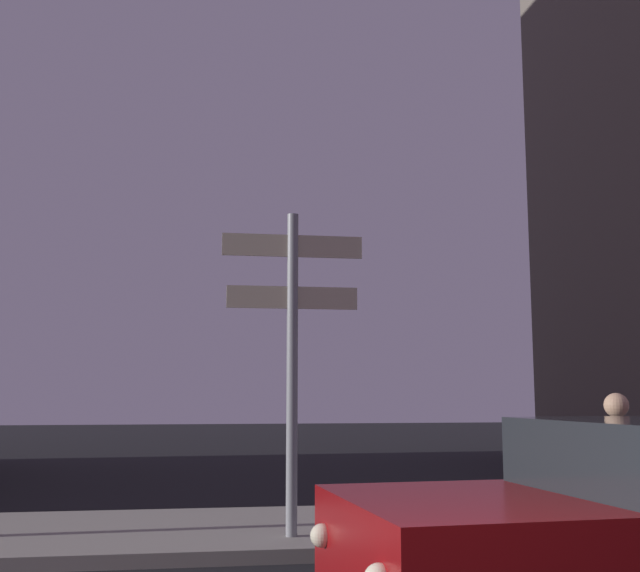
% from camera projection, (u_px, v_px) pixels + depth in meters
% --- Properties ---
extents(sidewalk_kerb, '(40.00, 2.85, 0.14)m').
position_uv_depth(sidewalk_kerb, '(257.00, 531.00, 8.79)').
color(sidewalk_kerb, gray).
rests_on(sidewalk_kerb, ground_plane).
extents(signpost, '(1.53, 0.12, 3.40)m').
position_uv_depth(signpost, '(292.00, 340.00, 8.38)').
color(signpost, gray).
rests_on(signpost, sidewalk_kerb).
extents(cyclist, '(1.81, 0.38, 1.61)m').
position_uv_depth(cyclist, '(616.00, 491.00, 6.95)').
color(cyclist, black).
rests_on(cyclist, ground_plane).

